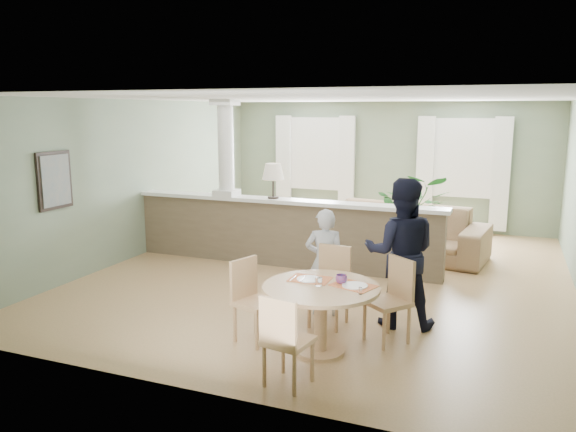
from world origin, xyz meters
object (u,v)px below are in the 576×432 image
at_px(chair_near, 284,337).
at_px(child_person, 325,262).
at_px(dining_table, 322,300).
at_px(chair_far_man, 393,296).
at_px(sofa, 397,231).
at_px(chair_far_boy, 331,282).
at_px(houseplant, 415,213).
at_px(chair_side, 251,296).
at_px(man_person, 401,253).

height_order(chair_near, child_person, child_person).
bearing_deg(dining_table, chair_far_man, 43.58).
bearing_deg(sofa, chair_far_boy, -84.87).
xyz_separation_m(houseplant, chair_far_boy, (-0.37, -3.88, -0.20)).
distance_m(sofa, chair_far_man, 3.80).
height_order(houseplant, chair_side, houseplant).
bearing_deg(houseplant, man_person, -83.75).
bearing_deg(chair_far_man, chair_near, -77.26).
bearing_deg(chair_side, dining_table, -73.99).
bearing_deg(chair_far_boy, houseplant, 89.03).
height_order(chair_far_man, chair_side, chair_far_man).
bearing_deg(child_person, houseplant, -111.60).
relative_size(chair_far_boy, chair_side, 1.02).
distance_m(chair_far_man, chair_side, 1.56).
height_order(dining_table, man_person, man_person).
xyz_separation_m(sofa, man_person, (0.64, -3.26, 0.44)).
xyz_separation_m(dining_table, child_person, (-0.32, 1.11, 0.09)).
bearing_deg(chair_far_man, houseplant, 134.53).
bearing_deg(dining_table, houseplant, 87.40).
xyz_separation_m(dining_table, man_person, (0.61, 1.09, 0.30)).
relative_size(houseplant, dining_table, 1.17).
relative_size(dining_table, chair_near, 1.37).
relative_size(chair_far_boy, child_person, 0.70).
bearing_deg(chair_side, chair_near, -120.50).
relative_size(chair_far_man, chair_near, 1.05).
xyz_separation_m(dining_table, chair_near, (-0.08, -0.84, -0.10)).
bearing_deg(dining_table, man_person, 60.59).
height_order(sofa, child_person, child_person).
xyz_separation_m(chair_far_man, chair_side, (-1.46, -0.55, -0.01)).
relative_size(houseplant, chair_near, 1.61).
bearing_deg(man_person, chair_far_boy, 7.42).
xyz_separation_m(houseplant, chair_near, (-0.29, -5.57, -0.23)).
distance_m(sofa, chair_near, 5.19).
distance_m(houseplant, chair_far_boy, 3.90).
height_order(chair_near, man_person, man_person).
height_order(chair_far_man, man_person, man_person).
bearing_deg(chair_side, houseplant, 6.68).
distance_m(chair_far_man, child_person, 1.09).
relative_size(chair_far_boy, chair_far_man, 1.00).
relative_size(chair_far_man, child_person, 0.69).
xyz_separation_m(chair_near, man_person, (0.69, 1.93, 0.39)).
distance_m(chair_near, child_person, 1.97).
height_order(houseplant, dining_table, houseplant).
bearing_deg(child_person, man_person, 165.71).
bearing_deg(child_person, sofa, -108.44).
relative_size(chair_far_boy, man_person, 0.53).
xyz_separation_m(sofa, chair_side, (-0.81, -4.30, 0.07)).
bearing_deg(houseplant, chair_far_man, -84.30).
bearing_deg(man_person, sofa, -89.01).
bearing_deg(chair_side, child_person, -6.36).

